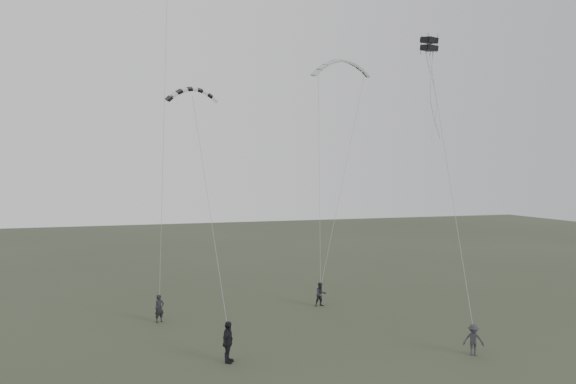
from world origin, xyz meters
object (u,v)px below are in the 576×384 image
object	(u,v)px
flyer_center	(228,342)
kite_pale_large	(341,61)
flyer_right	(321,294)
kite_box	(429,44)
flyer_left	(159,308)
flyer_far	(474,340)
kite_striped	(192,89)

from	to	relation	value
flyer_center	kite_pale_large	xyz separation A→B (m)	(11.82, 14.56, 16.14)
flyer_right	kite_box	size ratio (longest dim) A/B	2.03
flyer_left	kite_box	distance (m)	21.63
flyer_right	flyer_far	size ratio (longest dim) A/B	1.03
flyer_left	kite_pale_large	distance (m)	22.57
flyer_far	kite_pale_large	size ratio (longest dim) A/B	0.33
kite_striped	flyer_far	bearing A→B (deg)	-33.73
kite_box	kite_pale_large	bearing A→B (deg)	75.94
kite_striped	flyer_center	bearing A→B (deg)	-81.48
flyer_center	kite_striped	size ratio (longest dim) A/B	0.68
flyer_center	flyer_right	bearing A→B (deg)	-10.66
flyer_left	kite_box	xyz separation A→B (m)	(14.70, -4.74, 15.14)
kite_pale_large	kite_box	size ratio (longest dim) A/B	5.96
flyer_left	kite_box	world-z (taller)	kite_box
flyer_right	kite_box	world-z (taller)	kite_box
flyer_far	kite_box	bearing A→B (deg)	108.95
flyer_left	flyer_right	distance (m)	10.31
flyer_far	flyer_center	bearing A→B (deg)	-163.25
kite_box	flyer_center	bearing A→B (deg)	178.01
flyer_center	kite_box	xyz separation A→B (m)	(12.35, 3.25, 14.99)
flyer_center	kite_striped	distance (m)	13.76
kite_striped	kite_box	bearing A→B (deg)	-10.08
flyer_far	kite_pale_large	world-z (taller)	kite_pale_large
flyer_right	kite_striped	size ratio (longest dim) A/B	0.55
flyer_far	kite_striped	distance (m)	19.34
kite_pale_large	flyer_right	bearing A→B (deg)	-116.21
kite_pale_large	kite_striped	world-z (taller)	kite_pale_large
flyer_center	flyer_far	size ratio (longest dim) A/B	1.28
flyer_right	kite_striped	distance (m)	15.34
flyer_far	kite_striped	size ratio (longest dim) A/B	0.53
kite_pale_large	kite_striped	size ratio (longest dim) A/B	1.60
flyer_right	kite_box	xyz separation A→B (m)	(4.42, -5.53, 15.17)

